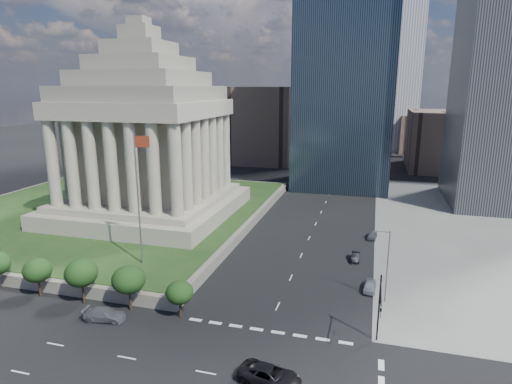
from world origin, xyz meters
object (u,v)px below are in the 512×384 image
(war_memorial, at_px, (145,120))
(traffic_signal_ne, at_px, (380,306))
(parked_sedan_far, at_px, (372,235))
(parked_sedan_mid, at_px, (355,257))
(suv_grey, at_px, (105,314))
(parked_sedan_near, at_px, (370,286))
(flagpole, at_px, (139,191))
(street_lamp_north, at_px, (386,262))
(pickup_truck, at_px, (270,375))

(war_memorial, bearing_deg, traffic_signal_ne, -36.42)
(parked_sedan_far, bearing_deg, parked_sedan_mid, -96.05)
(suv_grey, bearing_deg, parked_sedan_far, -47.12)
(traffic_signal_ne, height_order, parked_sedan_near, traffic_signal_ne)
(war_memorial, xyz_separation_m, flagpole, (12.17, -24.00, -8.29))
(suv_grey, bearing_deg, war_memorial, 12.65)
(flagpole, distance_m, suv_grey, 18.09)
(street_lamp_north, bearing_deg, suv_grey, -156.97)
(pickup_truck, bearing_deg, war_memorial, 50.06)
(flagpole, xyz_separation_m, parked_sedan_near, (33.33, 3.85, -12.42))
(war_memorial, bearing_deg, street_lamp_north, -25.92)
(war_memorial, xyz_separation_m, parked_sedan_near, (45.50, -20.15, -20.70))
(pickup_truck, xyz_separation_m, parked_sedan_near, (8.92, 22.64, -0.16))
(pickup_truck, distance_m, parked_sedan_near, 24.34)
(war_memorial, distance_m, flagpole, 28.16)
(war_memorial, height_order, street_lamp_north, war_memorial)
(war_memorial, xyz_separation_m, suv_grey, (14.30, -37.04, -20.64))
(war_memorial, xyz_separation_m, parked_sedan_mid, (43.00, -9.69, -20.78))
(suv_grey, distance_m, parked_sedan_mid, 39.65)
(street_lamp_north, xyz_separation_m, parked_sedan_near, (-1.83, 2.85, -4.96))
(traffic_signal_ne, xyz_separation_m, street_lamp_north, (0.83, 11.30, 0.41))
(flagpole, xyz_separation_m, parked_sedan_mid, (30.83, 14.31, -12.49))
(suv_grey, distance_m, parked_sedan_far, 49.94)
(street_lamp_north, xyz_separation_m, parked_sedan_mid, (-4.33, 13.31, -5.04))
(street_lamp_north, distance_m, parked_sedan_near, 6.01)
(pickup_truck, relative_size, suv_grey, 1.19)
(flagpole, xyz_separation_m, pickup_truck, (24.41, -18.80, -12.26))
(war_memorial, height_order, pickup_truck, war_memorial)
(suv_grey, height_order, parked_sedan_near, suv_grey)
(war_memorial, bearing_deg, suv_grey, -68.89)
(war_memorial, xyz_separation_m, pickup_truck, (36.58, -42.80, -20.54))
(pickup_truck, height_order, parked_sedan_near, pickup_truck)
(street_lamp_north, bearing_deg, parked_sedan_near, 122.70)
(traffic_signal_ne, relative_size, parked_sedan_near, 1.95)
(parked_sedan_near, xyz_separation_m, parked_sedan_far, (0.00, 22.11, -0.03))
(suv_grey, relative_size, parked_sedan_far, 1.32)
(street_lamp_north, height_order, parked_sedan_near, street_lamp_north)
(war_memorial, distance_m, pickup_truck, 59.93)
(parked_sedan_near, bearing_deg, pickup_truck, -107.14)
(war_memorial, distance_m, street_lamp_north, 54.92)
(suv_grey, height_order, parked_sedan_far, suv_grey)
(traffic_signal_ne, distance_m, suv_grey, 32.63)
(parked_sedan_near, distance_m, parked_sedan_mid, 10.76)
(traffic_signal_ne, xyz_separation_m, pickup_truck, (-9.92, -8.49, -4.39))
(pickup_truck, distance_m, parked_sedan_mid, 33.72)
(suv_grey, distance_m, parked_sedan_near, 35.48)
(pickup_truck, bearing_deg, traffic_signal_ne, -39.91)
(war_memorial, bearing_deg, parked_sedan_mid, -12.70)
(war_memorial, bearing_deg, pickup_truck, -49.48)
(war_memorial, bearing_deg, parked_sedan_near, -23.89)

